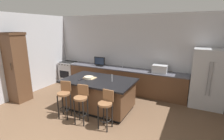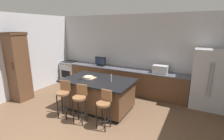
{
  "view_description": "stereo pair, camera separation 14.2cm",
  "coord_description": "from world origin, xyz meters",
  "px_view_note": "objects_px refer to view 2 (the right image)",
  "views": [
    {
      "loc": [
        2.21,
        -1.97,
        2.41
      ],
      "look_at": [
        -0.13,
        2.74,
        1.06
      ],
      "focal_mm": 26.91,
      "sensor_mm": 36.0,
      "label": 1
    },
    {
      "loc": [
        2.34,
        -1.91,
        2.41
      ],
      "look_at": [
        -0.13,
        2.74,
        1.06
      ],
      "focal_mm": 26.91,
      "sensor_mm": 36.0,
      "label": 2
    }
  ],
  "objects_px": {
    "bar_stool_left": "(64,96)",
    "bar_stool_center": "(80,101)",
    "tv_monitor": "(100,62)",
    "kitchen_island": "(99,94)",
    "cutting_board": "(90,78)",
    "range_oven": "(70,71)",
    "cell_phone": "(80,79)",
    "microwave": "(160,69)",
    "fruit_bowl": "(88,77)",
    "refrigerator": "(209,79)",
    "cabinet_tower": "(18,66)",
    "bar_stool_right": "(104,106)"
  },
  "relations": [
    {
      "from": "kitchen_island",
      "to": "fruit_bowl",
      "type": "xyz_separation_m",
      "value": [
        -0.32,
        -0.05,
        0.48
      ]
    },
    {
      "from": "refrigerator",
      "to": "cabinet_tower",
      "type": "distance_m",
      "value": 6.02
    },
    {
      "from": "microwave",
      "to": "bar_stool_center",
      "type": "height_order",
      "value": "microwave"
    },
    {
      "from": "kitchen_island",
      "to": "cell_phone",
      "type": "bearing_deg",
      "value": -153.41
    },
    {
      "from": "fruit_bowl",
      "to": "range_oven",
      "type": "bearing_deg",
      "value": 142.97
    },
    {
      "from": "cell_phone",
      "to": "cutting_board",
      "type": "distance_m",
      "value": 0.29
    },
    {
      "from": "bar_stool_left",
      "to": "fruit_bowl",
      "type": "xyz_separation_m",
      "value": [
        0.25,
        0.8,
        0.35
      ]
    },
    {
      "from": "bar_stool_left",
      "to": "bar_stool_center",
      "type": "relative_size",
      "value": 1.0
    },
    {
      "from": "kitchen_island",
      "to": "bar_stool_center",
      "type": "bearing_deg",
      "value": -90.34
    },
    {
      "from": "microwave",
      "to": "tv_monitor",
      "type": "relative_size",
      "value": 1.04
    },
    {
      "from": "cabinet_tower",
      "to": "tv_monitor",
      "type": "relative_size",
      "value": 4.89
    },
    {
      "from": "refrigerator",
      "to": "cell_phone",
      "type": "height_order",
      "value": "refrigerator"
    },
    {
      "from": "refrigerator",
      "to": "cell_phone",
      "type": "bearing_deg",
      "value": -151.32
    },
    {
      "from": "kitchen_island",
      "to": "tv_monitor",
      "type": "relative_size",
      "value": 4.45
    },
    {
      "from": "cabinet_tower",
      "to": "tv_monitor",
      "type": "height_order",
      "value": "cabinet_tower"
    },
    {
      "from": "microwave",
      "to": "tv_monitor",
      "type": "bearing_deg",
      "value": -178.73
    },
    {
      "from": "bar_stool_center",
      "to": "microwave",
      "type": "bearing_deg",
      "value": 51.56
    },
    {
      "from": "bar_stool_center",
      "to": "cutting_board",
      "type": "distance_m",
      "value": 0.99
    },
    {
      "from": "cabinet_tower",
      "to": "tv_monitor",
      "type": "bearing_deg",
      "value": 51.72
    },
    {
      "from": "tv_monitor",
      "to": "fruit_bowl",
      "type": "relative_size",
      "value": 1.69
    },
    {
      "from": "kitchen_island",
      "to": "cabinet_tower",
      "type": "relative_size",
      "value": 0.91
    },
    {
      "from": "cabinet_tower",
      "to": "bar_stool_left",
      "type": "height_order",
      "value": "cabinet_tower"
    },
    {
      "from": "microwave",
      "to": "tv_monitor",
      "type": "distance_m",
      "value": 2.34
    },
    {
      "from": "range_oven",
      "to": "fruit_bowl",
      "type": "distance_m",
      "value": 2.84
    },
    {
      "from": "range_oven",
      "to": "cutting_board",
      "type": "distance_m",
      "value": 2.8
    },
    {
      "from": "tv_monitor",
      "to": "kitchen_island",
      "type": "bearing_deg",
      "value": -60.12
    },
    {
      "from": "cabinet_tower",
      "to": "fruit_bowl",
      "type": "relative_size",
      "value": 8.24
    },
    {
      "from": "refrigerator",
      "to": "bar_stool_left",
      "type": "height_order",
      "value": "refrigerator"
    },
    {
      "from": "kitchen_island",
      "to": "bar_stool_center",
      "type": "relative_size",
      "value": 2.06
    },
    {
      "from": "range_oven",
      "to": "bar_stool_right",
      "type": "xyz_separation_m",
      "value": [
        3.22,
        -2.44,
        0.11
      ]
    },
    {
      "from": "bar_stool_left",
      "to": "cell_phone",
      "type": "relative_size",
      "value": 6.67
    },
    {
      "from": "tv_monitor",
      "to": "cell_phone",
      "type": "relative_size",
      "value": 3.08
    },
    {
      "from": "kitchen_island",
      "to": "bar_stool_left",
      "type": "distance_m",
      "value": 1.03
    },
    {
      "from": "kitchen_island",
      "to": "bar_stool_right",
      "type": "height_order",
      "value": "bar_stool_right"
    },
    {
      "from": "microwave",
      "to": "cell_phone",
      "type": "bearing_deg",
      "value": -135.46
    },
    {
      "from": "bar_stool_left",
      "to": "cutting_board",
      "type": "distance_m",
      "value": 0.95
    },
    {
      "from": "bar_stool_right",
      "to": "fruit_bowl",
      "type": "xyz_separation_m",
      "value": [
        -0.98,
        0.75,
        0.38
      ]
    },
    {
      "from": "fruit_bowl",
      "to": "cutting_board",
      "type": "xyz_separation_m",
      "value": [
        0.0,
        0.06,
        -0.02
      ]
    },
    {
      "from": "refrigerator",
      "to": "microwave",
      "type": "xyz_separation_m",
      "value": [
        -1.45,
        0.04,
        0.14
      ]
    },
    {
      "from": "kitchen_island",
      "to": "refrigerator",
      "type": "xyz_separation_m",
      "value": [
        2.88,
        1.6,
        0.43
      ]
    },
    {
      "from": "refrigerator",
      "to": "cutting_board",
      "type": "xyz_separation_m",
      "value": [
        -3.2,
        -1.59,
        0.03
      ]
    },
    {
      "from": "kitchen_island",
      "to": "cell_phone",
      "type": "relative_size",
      "value": 13.69
    },
    {
      "from": "bar_stool_right",
      "to": "cell_phone",
      "type": "xyz_separation_m",
      "value": [
        -1.14,
        0.56,
        0.35
      ]
    },
    {
      "from": "kitchen_island",
      "to": "refrigerator",
      "type": "height_order",
      "value": "refrigerator"
    },
    {
      "from": "range_oven",
      "to": "cell_phone",
      "type": "bearing_deg",
      "value": -42.11
    },
    {
      "from": "cabinet_tower",
      "to": "fruit_bowl",
      "type": "bearing_deg",
      "value": 14.71
    },
    {
      "from": "range_oven",
      "to": "refrigerator",
      "type": "bearing_deg",
      "value": -0.43
    },
    {
      "from": "microwave",
      "to": "tv_monitor",
      "type": "xyz_separation_m",
      "value": [
        -2.34,
        -0.05,
        0.03
      ]
    },
    {
      "from": "tv_monitor",
      "to": "bar_stool_right",
      "type": "relative_size",
      "value": 0.49
    },
    {
      "from": "kitchen_island",
      "to": "cutting_board",
      "type": "xyz_separation_m",
      "value": [
        -0.32,
        0.01,
        0.46
      ]
    }
  ]
}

